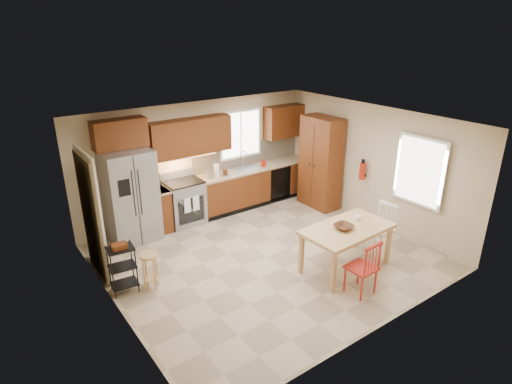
{
  "coord_description": "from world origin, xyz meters",
  "views": [
    {
      "loc": [
        -4.19,
        -5.46,
        4.04
      ],
      "look_at": [
        0.04,
        0.4,
        1.15
      ],
      "focal_mm": 30.0,
      "sensor_mm": 36.0,
      "label": 1
    }
  ],
  "objects": [
    {
      "name": "refrigerator",
      "position": [
        -1.7,
        2.12,
        0.91
      ],
      "size": [
        0.92,
        0.75,
        1.82
      ],
      "primitive_type": "cube",
      "color": "gray",
      "rests_on": "floor"
    },
    {
      "name": "window_right",
      "position": [
        2.68,
        -1.15,
        1.45
      ],
      "size": [
        0.04,
        1.02,
        1.32
      ],
      "primitive_type": "cube",
      "color": "white",
      "rests_on": "wall_right"
    },
    {
      "name": "upper_left_block",
      "position": [
        -0.25,
        2.33,
        1.83
      ],
      "size": [
        1.8,
        0.35,
        0.75
      ],
      "primitive_type": "cube",
      "color": "#57250E",
      "rests_on": "wall_back"
    },
    {
      "name": "floor",
      "position": [
        0.0,
        0.0,
        0.0
      ],
      "size": [
        5.5,
        5.5,
        0.0
      ],
      "primitive_type": "plane",
      "color": "tan",
      "rests_on": "ground"
    },
    {
      "name": "dining_table",
      "position": [
        0.88,
        -1.09,
        0.39
      ],
      "size": [
        1.62,
        0.95,
        0.77
      ],
      "primitive_type": null,
      "rotation": [
        0.0,
        0.0,
        0.04
      ],
      "color": "tan",
      "rests_on": "floor"
    },
    {
      "name": "wall_back",
      "position": [
        0.0,
        2.5,
        1.25
      ],
      "size": [
        5.5,
        0.02,
        2.5
      ],
      "primitive_type": "cube",
      "color": "#CCB793",
      "rests_on": "ground"
    },
    {
      "name": "bar_stool",
      "position": [
        -2.12,
        0.31,
        0.32
      ],
      "size": [
        0.33,
        0.33,
        0.63
      ],
      "primitive_type": null,
      "rotation": [
        0.0,
        0.0,
        -0.06
      ],
      "color": "tan",
      "rests_on": "floor"
    },
    {
      "name": "base_cabinet_narrow",
      "position": [
        -1.1,
        2.2,
        0.45
      ],
      "size": [
        0.3,
        0.6,
        0.9
      ],
      "primitive_type": "cube",
      "color": "#5E2911",
      "rests_on": "floor"
    },
    {
      "name": "sink",
      "position": [
        1.1,
        2.2,
        0.86
      ],
      "size": [
        0.62,
        0.46,
        0.16
      ],
      "primitive_type": "cube",
      "color": "gray",
      "rests_on": "base_cabinet_run"
    },
    {
      "name": "doorway",
      "position": [
        -2.67,
        1.3,
        1.05
      ],
      "size": [
        0.04,
        0.95,
        2.1
      ],
      "primitive_type": "cube",
      "color": "#8C7A59",
      "rests_on": "wall_left"
    },
    {
      "name": "table_bowl",
      "position": [
        0.78,
        -1.09,
        0.78
      ],
      "size": [
        0.33,
        0.33,
        0.08
      ],
      "primitive_type": "imported",
      "rotation": [
        0.0,
        0.0,
        0.04
      ],
      "color": "#4E2815",
      "rests_on": "dining_table"
    },
    {
      "name": "range_stove",
      "position": [
        -0.55,
        2.19,
        0.46
      ],
      "size": [
        0.76,
        0.63,
        0.92
      ],
      "primitive_type": "cube",
      "color": "gray",
      "rests_on": "floor"
    },
    {
      "name": "ceiling",
      "position": [
        0.0,
        0.0,
        2.5
      ],
      "size": [
        5.5,
        5.0,
        0.02
      ],
      "primitive_type": "cube",
      "color": "silver",
      "rests_on": "ground"
    },
    {
      "name": "canister_steel",
      "position": [
        0.05,
        2.15,
        0.99
      ],
      "size": [
        0.11,
        0.11,
        0.18
      ],
      "primitive_type": "cylinder",
      "color": "gray",
      "rests_on": "base_cabinet_run"
    },
    {
      "name": "backsplash",
      "position": [
        1.29,
        2.48,
        1.18
      ],
      "size": [
        2.92,
        0.03,
        0.55
      ],
      "primitive_type": "cube",
      "color": "beige",
      "rests_on": "wall_back"
    },
    {
      "name": "chair_red",
      "position": [
        0.53,
        -1.74,
        0.46
      ],
      "size": [
        0.45,
        0.45,
        0.93
      ],
      "primitive_type": null,
      "rotation": [
        0.0,
        0.0,
        0.04
      ],
      "color": "#AC251A",
      "rests_on": "floor"
    },
    {
      "name": "pantry",
      "position": [
        2.43,
        1.2,
        1.05
      ],
      "size": [
        0.5,
        0.95,
        2.1
      ],
      "primitive_type": "cube",
      "color": "#5E2911",
      "rests_on": "floor"
    },
    {
      "name": "upper_over_fridge",
      "position": [
        -1.7,
        2.33,
        2.1
      ],
      "size": [
        1.0,
        0.35,
        0.55
      ],
      "primitive_type": "cube",
      "color": "#57250E",
      "rests_on": "wall_back"
    },
    {
      "name": "upper_right_block",
      "position": [
        2.25,
        2.33,
        1.83
      ],
      "size": [
        1.0,
        0.35,
        0.75
      ],
      "primitive_type": "cube",
      "color": "#57250E",
      "rests_on": "wall_back"
    },
    {
      "name": "table_jar",
      "position": [
        1.23,
        -0.99,
        0.81
      ],
      "size": [
        0.12,
        0.12,
        0.14
      ],
      "primitive_type": "cylinder",
      "rotation": [
        0.0,
        0.0,
        0.04
      ],
      "color": "white",
      "rests_on": "dining_table"
    },
    {
      "name": "dishwasher",
      "position": [
        1.85,
        1.91,
        0.45
      ],
      "size": [
        0.6,
        0.02,
        0.78
      ],
      "primitive_type": "cube",
      "color": "black",
      "rests_on": "floor"
    },
    {
      "name": "wall_left",
      "position": [
        -2.75,
        0.0,
        1.25
      ],
      "size": [
        0.02,
        5.0,
        2.5
      ],
      "primitive_type": "cube",
      "color": "#CCB793",
      "rests_on": "ground"
    },
    {
      "name": "paper_towel",
      "position": [
        0.25,
        2.15,
        1.04
      ],
      "size": [
        0.12,
        0.12,
        0.28
      ],
      "primitive_type": "cylinder",
      "color": "white",
      "rests_on": "base_cabinet_run"
    },
    {
      "name": "fire_extinguisher",
      "position": [
        2.63,
        0.15,
        1.1
      ],
      "size": [
        0.12,
        0.12,
        0.36
      ],
      "primitive_type": "cylinder",
      "color": "#B21B0C",
      "rests_on": "wall_right"
    },
    {
      "name": "utility_cart",
      "position": [
        -2.5,
        0.48,
        0.41
      ],
      "size": [
        0.44,
        0.36,
        0.81
      ],
      "primitive_type": null,
      "rotation": [
        0.0,
        0.0,
        -0.1
      ],
      "color": "black",
      "rests_on": "floor"
    },
    {
      "name": "soap_bottle",
      "position": [
        1.48,
        2.1,
        1.0
      ],
      "size": [
        0.09,
        0.09,
        0.19
      ],
      "primitive_type": "imported",
      "color": "#B21B0C",
      "rests_on": "base_cabinet_run"
    },
    {
      "name": "wall_front",
      "position": [
        0.0,
        -2.5,
        1.25
      ],
      "size": [
        5.5,
        0.02,
        2.5
      ],
      "primitive_type": "cube",
      "color": "#CCB793",
      "rests_on": "ground"
    },
    {
      "name": "window_back",
      "position": [
        1.1,
        2.48,
        1.65
      ],
      "size": [
        1.12,
        0.04,
        1.12
      ],
      "primitive_type": "cube",
      "color": "white",
      "rests_on": "wall_back"
    },
    {
      "name": "canister_wood",
      "position": [
        0.45,
        2.12,
        0.97
      ],
      "size": [
        0.1,
        0.1,
        0.14
      ],
      "primitive_type": "cylinder",
      "color": "#4E2815",
      "rests_on": "base_cabinet_run"
    },
    {
      "name": "undercab_glow",
      "position": [
        -0.55,
        2.3,
        1.43
      ],
      "size": [
        1.6,
        0.3,
        0.01
      ],
      "primitive_type": "cube",
      "color": "#FFBF66",
      "rests_on": "wall_back"
    },
    {
      "name": "wall_right",
      "position": [
        2.75,
        0.0,
        1.25
      ],
      "size": [
        0.02,
        5.0,
        2.5
      ],
      "primitive_type": "cube",
      "color": "#CCB793",
      "rests_on": "ground"
    },
    {
      "name": "chair_white",
      "position": [
        1.83,
        -1.04,
        0.46
      ],
      "size": [
        0.45,
        0.45,
        0.93
      ],
      "primitive_type": null,
      "rotation": [
        0.0,
        0.0,
        1.61
      ],
      "color": "white",
      "rests_on": "floor"
    },
    {
      "name": "base_cabinet_run",
      "position": [
        1.29,
        2.2,
        0.45
      ],
      "size": [
        2.92,
        0.6,
        0.9
      ],
      "primitive_type": "cube",
      "color": "#5E2911",
      "rests_on": "floor"
    }
  ]
}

